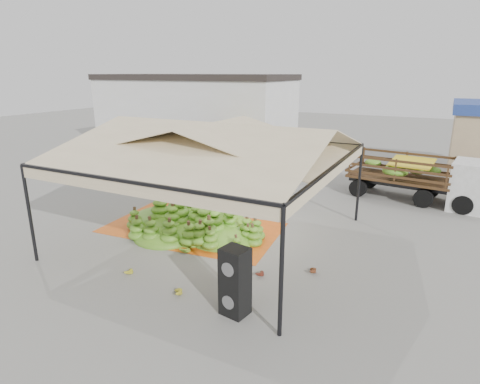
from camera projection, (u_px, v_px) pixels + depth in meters
The scene contains 17 objects.
ground at pixel (215, 238), 13.97m from camera, with size 90.00×90.00×0.00m, color slate.
canopy_tent at pixel (213, 144), 13.02m from camera, with size 8.10×8.10×4.00m.
building_white at pixel (194, 112), 29.50m from camera, with size 14.30×6.30×5.40m.
tarp_left at pixel (170, 222), 15.43m from camera, with size 4.13×3.93×0.01m, color #D55614.
tarp_right at pixel (226, 235), 14.25m from camera, with size 3.59×3.76×0.01m, color #E75915.
banana_heap at pixel (191, 215), 14.48m from camera, with size 5.64×4.63×1.21m, color #3C7819.
hand_yellow_a at pixel (126, 270), 11.48m from camera, with size 0.48×0.39×0.22m, color gold.
hand_yellow_b at pixel (175, 291), 10.37m from camera, with size 0.50×0.41×0.23m, color #AE9622.
hand_red_a at pixel (258, 271), 11.40m from camera, with size 0.47×0.38×0.21m, color #532113.
hand_red_b at pixel (310, 269), 11.54m from camera, with size 0.48×0.39×0.22m, color #5D2C15.
hand_green at pixel (184, 248), 12.90m from camera, with size 0.50×0.41×0.23m, color #55821B.
hanging_bunches at pixel (241, 167), 12.85m from camera, with size 1.74×0.24×0.20m.
speaker_stack at pixel (235, 282), 9.38m from camera, with size 0.69×0.63×1.69m.
banana_leaves at pixel (155, 226), 15.06m from camera, with size 0.96×1.36×3.70m, color #377820, non-canonical shape.
vendor at pixel (255, 178), 18.84m from camera, with size 0.54×0.36×1.49m, color gray.
truck_left at pixel (244, 147), 23.28m from camera, with size 6.67×2.98×2.21m.
truck_right at pixel (424, 174), 17.60m from camera, with size 6.09×2.71×2.02m.
Camera 1 is at (6.67, -11.10, 5.55)m, focal length 30.00 mm.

